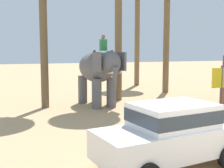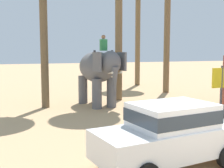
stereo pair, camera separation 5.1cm
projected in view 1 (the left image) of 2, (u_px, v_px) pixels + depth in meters
The scene contains 3 objects.
car_sedan_foreground at pixel (171, 132), 8.07m from camera, with size 4.30×2.31×1.70m.
elephant_with_mahout at pixel (98, 70), 16.47m from camera, with size 2.12×3.99×3.88m.
signboard_yellow at pixel (221, 81), 13.56m from camera, with size 1.00×0.10×2.40m.
Camera 1 is at (-4.67, -5.74, 3.14)m, focal length 48.18 mm.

